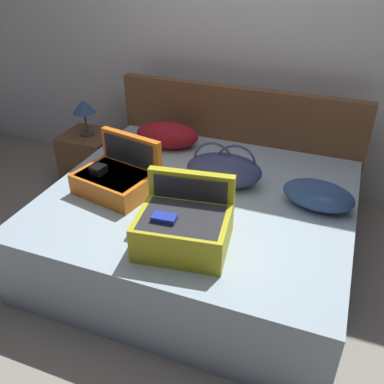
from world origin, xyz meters
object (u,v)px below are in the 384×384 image
at_px(bed, 199,227).
at_px(hard_case_medium, 117,177).
at_px(pillow_center_head, 318,195).
at_px(nightstand, 91,159).
at_px(duffel_bag, 224,170).
at_px(pillow_near_headboard, 167,135).
at_px(hard_case_large, 184,226).
at_px(table_lamp, 84,108).

height_order(bed, hard_case_medium, hard_case_medium).
bearing_deg(bed, pillow_center_head, 10.39).
height_order(bed, nightstand, bed).
bearing_deg(duffel_bag, bed, -120.67).
height_order(pillow_near_headboard, nightstand, pillow_near_headboard).
xyz_separation_m(bed, pillow_center_head, (0.73, 0.13, 0.34)).
distance_m(hard_case_medium, pillow_near_headboard, 0.72).
height_order(hard_case_large, pillow_center_head, hard_case_large).
relative_size(bed, hard_case_large, 3.64).
height_order(bed, hard_case_large, hard_case_large).
relative_size(hard_case_large, hard_case_medium, 0.99).
height_order(hard_case_large, table_lamp, hard_case_large).
bearing_deg(nightstand, table_lamp, -45.00).
bearing_deg(pillow_near_headboard, nightstand, 177.84).
xyz_separation_m(pillow_center_head, nightstand, (-1.99, 0.49, -0.36)).
xyz_separation_m(bed, pillow_near_headboard, (-0.49, 0.59, 0.36)).
bearing_deg(duffel_bag, table_lamp, 162.18).
bearing_deg(table_lamp, duffel_bag, -17.82).
relative_size(hard_case_medium, pillow_center_head, 1.22).
xyz_separation_m(bed, duffel_bag, (0.11, 0.18, 0.38)).
distance_m(duffel_bag, nightstand, 1.49).
distance_m(bed, hard_case_medium, 0.65).
xyz_separation_m(bed, nightstand, (-1.26, 0.62, -0.01)).
bearing_deg(hard_case_large, table_lamp, 132.28).
bearing_deg(table_lamp, hard_case_large, -39.79).
xyz_separation_m(duffel_bag, table_lamp, (-1.37, 0.44, 0.09)).
bearing_deg(table_lamp, nightstand, 135.00).
relative_size(bed, nightstand, 4.05).
bearing_deg(bed, pillow_near_headboard, 129.40).
height_order(duffel_bag, pillow_center_head, duffel_bag).
relative_size(duffel_bag, pillow_near_headboard, 1.07).
bearing_deg(pillow_near_headboard, pillow_center_head, -20.57).
distance_m(bed, duffel_bag, 0.43).
height_order(duffel_bag, table_lamp, duffel_bag).
height_order(pillow_center_head, table_lamp, table_lamp).
bearing_deg(bed, hard_case_large, -79.09).
distance_m(hard_case_large, pillow_center_head, 0.91).
bearing_deg(pillow_near_headboard, bed, -50.60).
height_order(hard_case_large, pillow_near_headboard, hard_case_large).
distance_m(nightstand, table_lamp, 0.48).
distance_m(hard_case_medium, duffel_bag, 0.71).
distance_m(pillow_center_head, table_lamp, 2.06).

